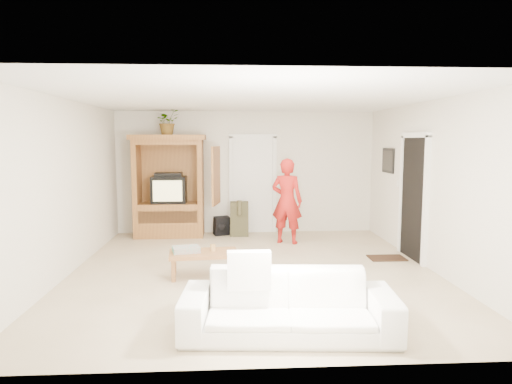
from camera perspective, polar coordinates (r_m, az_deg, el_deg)
floor at (r=7.09m, az=-0.36°, el=-9.84°), size 6.00×6.00×0.00m
ceiling at (r=6.83m, az=-0.38°, el=11.59°), size 6.00×6.00×0.00m
wall_back at (r=9.82m, az=-1.28°, el=2.46°), size 5.50×0.00×5.50m
wall_front at (r=3.87m, az=1.95°, el=-3.86°), size 5.50×0.00×5.50m
wall_left at (r=7.24m, az=-22.67°, el=0.49°), size 0.00×6.00×6.00m
wall_right at (r=7.50m, az=21.11°, el=0.75°), size 0.00×6.00×6.00m
armoire at (r=9.60m, az=-10.65°, el=-0.10°), size 1.82×1.14×2.10m
door_back at (r=9.82m, az=-0.40°, el=0.82°), size 0.85×0.05×2.04m
doorway_right at (r=8.07m, az=19.11°, el=-0.79°), size 0.05×0.90×2.04m
framed_picture at (r=9.23m, az=16.20°, el=3.80°), size 0.03×0.60×0.48m
doormat at (r=8.10m, az=16.04°, el=-7.93°), size 0.60×0.40×0.02m
plant at (r=9.51m, az=-11.01°, el=8.63°), size 0.63×0.63×0.53m
man at (r=8.81m, az=3.88°, el=-1.13°), size 0.71×0.59×1.65m
sofa at (r=4.83m, az=4.08°, el=-13.85°), size 2.24×1.01×0.64m
coffee_table at (r=6.78m, az=-6.57°, el=-7.83°), size 1.04×0.63×0.37m
towel at (r=6.78m, az=-8.73°, el=-7.10°), size 0.44×0.36×0.08m
candle at (r=6.79m, az=-5.42°, el=-6.93°), size 0.08×0.08×0.10m
backpack_black at (r=9.62m, az=-4.33°, el=-4.30°), size 0.36×0.28×0.39m
backpack_olive at (r=9.55m, az=-2.10°, el=-3.37°), size 0.38×0.28×0.71m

